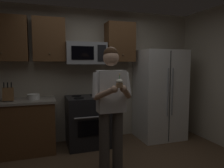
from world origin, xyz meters
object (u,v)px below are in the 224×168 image
bowl_large_white (33,97)px  person (111,102)px  knife_block (8,94)px  cupcake (120,83)px  oven_range (88,121)px  microwave (86,54)px  refrigerator (160,94)px

bowl_large_white → person: size_ratio=0.12×
knife_block → cupcake: 2.00m
oven_range → microwave: microwave is taller
bowl_large_white → cupcake: (1.06, -1.37, 0.32)m
person → microwave: bearing=95.9°
bowl_large_white → cupcake: 1.76m
oven_range → refrigerator: bearing=-1.5°
refrigerator → bowl_large_white: refrigerator is taller
refrigerator → bowl_large_white: size_ratio=8.67×
oven_range → microwave: bearing=90.0°
microwave → person: 1.39m
person → cupcake: size_ratio=10.13×
person → cupcake: bearing=-90.0°
microwave → bowl_large_white: bearing=-172.1°
bowl_large_white → cupcake: bearing=-52.5°
refrigerator → knife_block: (-2.82, 0.01, 0.13)m
microwave → knife_block: size_ratio=2.31×
microwave → knife_block: (-1.32, -0.15, -0.69)m
refrigerator → cupcake: 1.97m
cupcake → oven_range: bearing=95.0°
microwave → cupcake: bearing=-85.4°
knife_block → bowl_large_white: (0.39, 0.02, -0.06)m
microwave → cupcake: size_ratio=4.26×
refrigerator → cupcake: refrigerator is taller
knife_block → person: person is taller
oven_range → person: size_ratio=0.53×
microwave → cupcake: (0.12, -1.50, -0.43)m
refrigerator → bowl_large_white: bearing=179.3°
knife_block → oven_range: bearing=1.3°
bowl_large_white → person: person is taller
oven_range → cupcake: cupcake is taller
knife_block → person: size_ratio=0.18×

